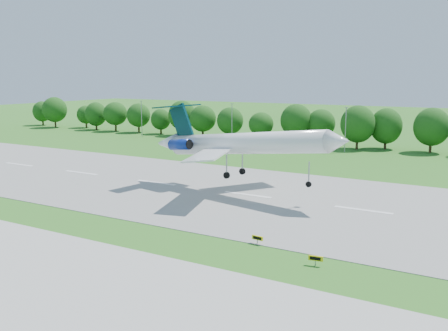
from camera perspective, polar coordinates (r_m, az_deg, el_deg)
ground at (r=57.17m, az=9.13°, el=-10.85°), size 600.00×600.00×0.00m
runway at (r=79.96m, az=15.61°, el=-4.95°), size 400.00×45.00×0.08m
tree_line at (r=143.95m, az=22.52°, el=3.76°), size 288.40×8.40×10.40m
light_poles at (r=134.45m, az=20.88°, el=3.52°), size 175.90×0.25×12.19m
airliner at (r=86.67m, az=1.29°, el=2.62°), size 40.15×28.84×12.48m
taxi_sign_left at (r=56.08m, az=10.43°, el=-10.41°), size 1.62×0.41×1.13m
taxi_sign_centre at (r=62.00m, az=3.84°, el=-8.27°), size 1.54×0.32×1.07m
service_vehicle_a at (r=143.16m, az=5.19°, el=2.19°), size 3.58×2.20×1.11m
service_vehicle_b at (r=138.63m, az=7.23°, el=1.89°), size 3.59×2.06×1.15m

